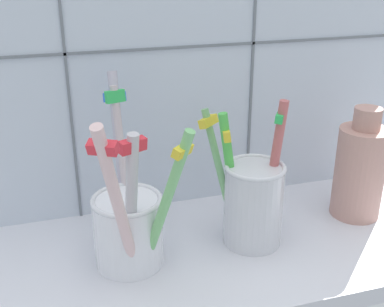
# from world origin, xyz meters

# --- Properties ---
(counter_slab) EXTENTS (0.64, 0.22, 0.02)m
(counter_slab) POSITION_xyz_m (0.00, 0.00, 0.01)
(counter_slab) COLOR silver
(counter_slab) RESTS_ON ground
(tile_wall_back) EXTENTS (0.64, 0.02, 0.45)m
(tile_wall_back) POSITION_xyz_m (0.00, 0.12, 0.22)
(tile_wall_back) COLOR silver
(tile_wall_back) RESTS_ON ground
(toothbrush_cup_left) EXTENTS (0.09, 0.17, 0.18)m
(toothbrush_cup_left) POSITION_xyz_m (-0.07, 0.00, 0.07)
(toothbrush_cup_left) COLOR white
(toothbrush_cup_left) RESTS_ON counter_slab
(toothbrush_cup_right) EXTENTS (0.09, 0.08, 0.16)m
(toothbrush_cup_right) POSITION_xyz_m (0.07, 0.00, 0.07)
(toothbrush_cup_right) COLOR silver
(toothbrush_cup_right) RESTS_ON counter_slab
(ceramic_vase) EXTENTS (0.06, 0.06, 0.13)m
(ceramic_vase) POSITION_xyz_m (0.21, 0.02, 0.08)
(ceramic_vase) COLOR tan
(ceramic_vase) RESTS_ON counter_slab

